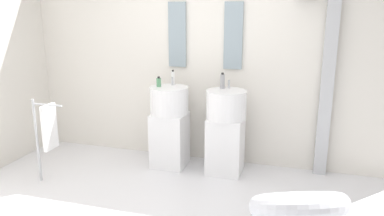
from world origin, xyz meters
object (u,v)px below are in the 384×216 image
towel_rack (47,129)px  soap_bottle_grey (222,81)px  pedestal_sink_left (170,124)px  shower_column (326,84)px  lounge_chair (298,211)px  soap_bottle_green (159,82)px  soap_bottle_white (173,78)px  pedestal_sink_right (226,129)px

towel_rack → soap_bottle_grey: (1.73, 0.94, 0.45)m
pedestal_sink_left → shower_column: shower_column is taller
lounge_chair → soap_bottle_green: bearing=141.8°
pedestal_sink_left → soap_bottle_grey: 0.84m
towel_rack → soap_bottle_white: size_ratio=5.17×
towel_rack → pedestal_sink_right: bearing=25.0°
pedestal_sink_right → shower_column: shower_column is taller
soap_bottle_grey → soap_bottle_white: bearing=176.6°
pedestal_sink_left → soap_bottle_green: soap_bottle_green is taller
pedestal_sink_right → towel_rack: pedestal_sink_right is taller
soap_bottle_white → soap_bottle_grey: 0.62m
pedestal_sink_right → soap_bottle_green: bearing=-179.4°
lounge_chair → pedestal_sink_left: bearing=139.4°
lounge_chair → soap_bottle_green: (-1.69, 1.33, 0.70)m
pedestal_sink_right → shower_column: size_ratio=0.53×
lounge_chair → soap_bottle_white: bearing=136.5°
soap_bottle_grey → pedestal_sink_right: bearing=-55.2°
towel_rack → soap_bottle_green: (0.98, 0.83, 0.42)m
shower_column → soap_bottle_grey: shower_column is taller
pedestal_sink_left → soap_bottle_white: size_ratio=5.95×
pedestal_sink_left → soap_bottle_green: 0.53m
pedestal_sink_left → towel_rack: size_ratio=1.15×
shower_column → lounge_chair: 1.78m
soap_bottle_green → pedestal_sink_left: bearing=4.1°
shower_column → lounge_chair: (-0.20, -1.61, -0.73)m
soap_bottle_white → soap_bottle_green: (-0.13, -0.15, -0.03)m
pedestal_sink_right → soap_bottle_grey: size_ratio=5.93×
soap_bottle_white → soap_bottle_green: bearing=-129.8°
pedestal_sink_left → pedestal_sink_right: (0.69, 0.00, 0.00)m
pedestal_sink_left → soap_bottle_green: (-0.13, -0.01, 0.52)m
pedestal_sink_left → lounge_chair: pedestal_sink_left is taller
towel_rack → soap_bottle_white: soap_bottle_white is taller
soap_bottle_green → towel_rack: bearing=-139.7°
lounge_chair → towel_rack: size_ratio=1.08×
towel_rack → soap_bottle_white: bearing=41.6°
soap_bottle_white → soap_bottle_grey: bearing=-3.4°
soap_bottle_white → soap_bottle_grey: same height
shower_column → soap_bottle_white: bearing=-175.8°
lounge_chair → soap_bottle_grey: (-0.94, 1.44, 0.73)m
pedestal_sink_right → pedestal_sink_left: bearing=180.0°
lounge_chair → shower_column: bearing=82.8°
lounge_chair → pedestal_sink_right: bearing=122.9°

